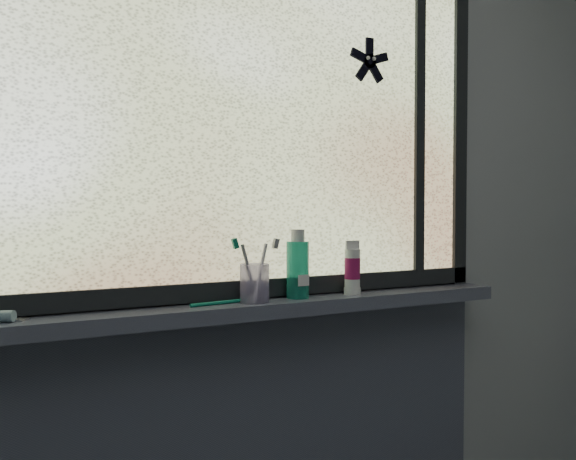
# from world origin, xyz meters

# --- Properties ---
(wall_back) EXTENTS (3.00, 0.01, 2.50)m
(wall_back) POSITION_xyz_m (0.00, 1.30, 1.25)
(wall_back) COLOR #9EA3A8
(wall_back) RESTS_ON ground
(windowsill) EXTENTS (1.62, 0.14, 0.04)m
(windowsill) POSITION_xyz_m (0.00, 1.23, 1.00)
(windowsill) COLOR #464B5E
(windowsill) RESTS_ON wall_back
(window_pane) EXTENTS (1.50, 0.01, 1.00)m
(window_pane) POSITION_xyz_m (0.00, 1.28, 1.53)
(window_pane) COLOR silver
(window_pane) RESTS_ON wall_back
(frame_bottom) EXTENTS (1.60, 0.03, 0.05)m
(frame_bottom) POSITION_xyz_m (0.00, 1.28, 1.05)
(frame_bottom) COLOR black
(frame_bottom) RESTS_ON windowsill
(frame_right) EXTENTS (0.05, 0.03, 1.10)m
(frame_right) POSITION_xyz_m (0.78, 1.28, 1.53)
(frame_right) COLOR black
(frame_right) RESTS_ON wall_back
(frame_mullion) EXTENTS (0.03, 0.03, 1.00)m
(frame_mullion) POSITION_xyz_m (0.60, 1.28, 1.53)
(frame_mullion) COLOR black
(frame_mullion) RESTS_ON wall_back
(starfish_sticker) EXTENTS (0.15, 0.02, 0.15)m
(starfish_sticker) POSITION_xyz_m (0.40, 1.27, 1.72)
(starfish_sticker) COLOR black
(starfish_sticker) RESTS_ON window_pane
(toothbrush_cup) EXTENTS (0.09, 0.09, 0.10)m
(toothbrush_cup) POSITION_xyz_m (-0.01, 1.22, 1.07)
(toothbrush_cup) COLOR #BDB0E9
(toothbrush_cup) RESTS_ON windowsill
(toothbrush_lying) EXTENTS (0.22, 0.05, 0.01)m
(toothbrush_lying) POSITION_xyz_m (-0.11, 1.23, 1.03)
(toothbrush_lying) COLOR #0D765A
(toothbrush_lying) RESTS_ON windowsill
(mouthwash_bottle) EXTENTS (0.07, 0.07, 0.16)m
(mouthwash_bottle) POSITION_xyz_m (0.13, 1.24, 1.12)
(mouthwash_bottle) COLOR teal
(mouthwash_bottle) RESTS_ON windowsill
(cream_tube) EXTENTS (0.06, 0.06, 0.11)m
(cream_tube) POSITION_xyz_m (0.30, 1.22, 1.10)
(cream_tube) COLOR silver
(cream_tube) RESTS_ON windowsill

